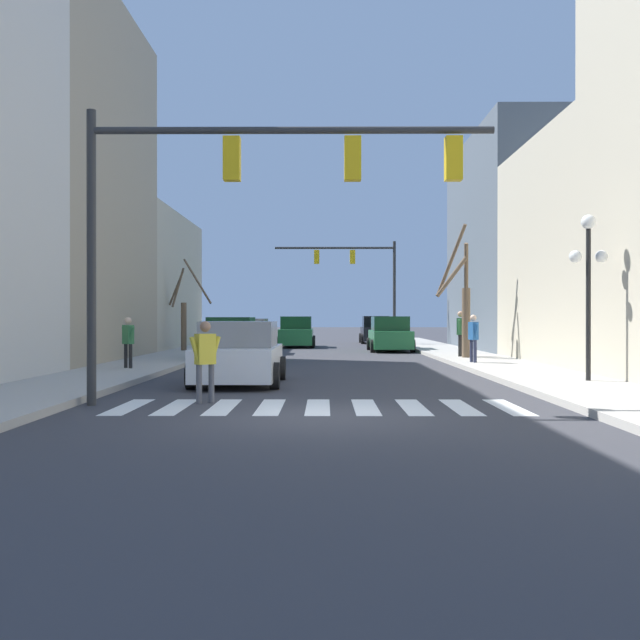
# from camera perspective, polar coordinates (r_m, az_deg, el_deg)

# --- Properties ---
(ground_plane) EXTENTS (240.00, 240.00, 0.00)m
(ground_plane) POSITION_cam_1_polar(r_m,az_deg,el_deg) (12.82, -0.22, -7.42)
(ground_plane) COLOR #38383D
(building_row_right) EXTENTS (6.00, 37.70, 12.04)m
(building_row_right) POSITION_cam_1_polar(r_m,az_deg,el_deg) (27.24, 22.76, 7.99)
(building_row_right) COLOR #BCB299
(building_row_right) RESTS_ON ground_plane
(crosswalk_stripes) EXTENTS (7.65, 2.60, 0.01)m
(crosswalk_stripes) POSITION_cam_1_polar(r_m,az_deg,el_deg) (14.25, -0.16, -6.64)
(crosswalk_stripes) COLOR white
(crosswalk_stripes) RESTS_ON ground_plane
(traffic_signal_near) EXTENTS (7.85, 0.28, 5.71)m
(traffic_signal_near) POSITION_cam_1_polar(r_m,az_deg,el_deg) (14.71, -5.53, 10.30)
(traffic_signal_near) COLOR #2D2D2D
(traffic_signal_near) RESTS_ON ground_plane
(traffic_signal_far) EXTENTS (7.36, 0.28, 6.34)m
(traffic_signal_far) POSITION_cam_1_polar(r_m,az_deg,el_deg) (45.58, 3.01, 3.87)
(traffic_signal_far) COLOR #2D2D2D
(traffic_signal_far) RESTS_ON ground_plane
(street_lamp_right_corner) EXTENTS (0.95, 0.36, 4.08)m
(street_lamp_right_corner) POSITION_cam_1_polar(r_m,az_deg,el_deg) (19.55, 19.77, 4.13)
(street_lamp_right_corner) COLOR black
(street_lamp_right_corner) RESTS_ON sidewalk_right
(car_parked_right_mid) EXTENTS (2.08, 4.66, 1.65)m
(car_parked_right_mid) POSITION_cam_1_polar(r_m,az_deg,el_deg) (35.44, -5.48, -1.31)
(car_parked_right_mid) COLOR white
(car_parked_right_mid) RESTS_ON ground_plane
(car_parked_left_near) EXTENTS (2.15, 4.88, 1.76)m
(car_parked_left_near) POSITION_cam_1_polar(r_m,az_deg,el_deg) (37.85, 5.35, -1.15)
(car_parked_left_near) COLOR #236B38
(car_parked_left_near) RESTS_ON ground_plane
(car_parked_right_near) EXTENTS (2.04, 4.45, 1.71)m
(car_parked_right_near) POSITION_cam_1_polar(r_m,az_deg,el_deg) (29.19, -6.77, -1.59)
(car_parked_right_near) COLOR #236B38
(car_parked_right_near) RESTS_ON ground_plane
(car_parked_left_far) EXTENTS (2.12, 4.79, 1.76)m
(car_parked_left_far) POSITION_cam_1_polar(r_m,az_deg,el_deg) (42.97, -1.81, -0.99)
(car_parked_left_far) COLOR #236B38
(car_parked_left_far) RESTS_ON ground_plane
(car_driving_toward_lane) EXTENTS (2.20, 4.35, 1.60)m
(car_driving_toward_lane) POSITION_cam_1_polar(r_m,az_deg,el_deg) (19.14, -6.16, -2.65)
(car_driving_toward_lane) COLOR white
(car_driving_toward_lane) RESTS_ON ground_plane
(car_driving_away_lane) EXTENTS (2.02, 4.18, 1.80)m
(car_driving_away_lane) POSITION_cam_1_polar(r_m,az_deg,el_deg) (49.55, 4.24, -0.82)
(car_driving_away_lane) COLOR black
(car_driving_away_lane) RESTS_ON ground_plane
(pedestrian_on_left_sidewalk) EXTENTS (0.54, 0.52, 1.56)m
(pedestrian_on_left_sidewalk) POSITION_cam_1_polar(r_m,az_deg,el_deg) (23.64, -14.41, -1.34)
(pedestrian_on_left_sidewalk) COLOR black
(pedestrian_on_left_sidewalk) RESTS_ON sidewalk_left
(pedestrian_near_right_corner) EXTENTS (0.37, 0.76, 1.81)m
(pedestrian_near_right_corner) POSITION_cam_1_polar(r_m,az_deg,el_deg) (30.39, 10.66, -0.72)
(pedestrian_near_right_corner) COLOR black
(pedestrian_near_right_corner) RESTS_ON sidewalk_right
(pedestrian_waiting_at_curb) EXTENTS (0.31, 0.71, 1.65)m
(pedestrian_waiting_at_curb) POSITION_cam_1_polar(r_m,az_deg,el_deg) (26.37, 11.60, -1.06)
(pedestrian_waiting_at_curb) COLOR #282D47
(pedestrian_waiting_at_curb) RESTS_ON sidewalk_right
(pedestrian_crossing_street) EXTENTS (0.60, 0.50, 1.63)m
(pedestrian_crossing_street) POSITION_cam_1_polar(r_m,az_deg,el_deg) (15.00, -8.74, -2.63)
(pedestrian_crossing_street) COLOR #4C4C51
(pedestrian_crossing_street) RESTS_ON ground_plane
(street_tree_left_near) EXTENTS (2.34, 1.70, 4.33)m
(street_tree_left_near) POSITION_cam_1_polar(r_m,az_deg,el_deg) (35.86, -10.31, 0.40)
(street_tree_left_near) COLOR brown
(street_tree_left_near) RESTS_ON sidewalk_left
(street_tree_right_mid) EXTENTS (1.44, 1.75, 5.22)m
(street_tree_right_mid) POSITION_cam_1_polar(r_m,az_deg,el_deg) (29.70, 10.81, 1.29)
(street_tree_right_mid) COLOR brown
(street_tree_right_mid) RESTS_ON sidewalk_right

